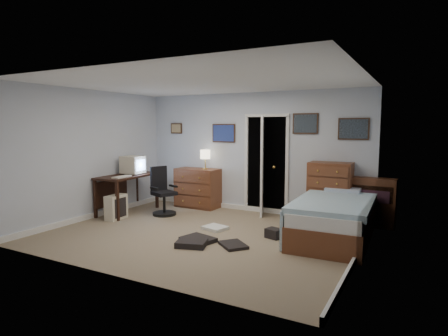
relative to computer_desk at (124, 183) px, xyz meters
The scene contains 15 objects.
floor 2.46m from the computer_desk, 15.19° to the right, with size 5.00×4.00×0.02m, color #87755D.
computer_desk is the anchor object (origin of this frame).
crt_monitor 0.43m from the computer_desk, 53.05° to the left, with size 0.43×0.41×0.38m.
keyboard 0.48m from the computer_desk, 51.40° to the right, with size 0.16×0.42×0.03m, color beige.
pc_tower 0.72m from the computer_desk, 61.41° to the right, with size 0.24×0.46×0.48m.
office_chair 0.90m from the computer_desk, 13.47° to the left, with size 0.62×0.62×0.98m.
media_stack 1.54m from the computer_desk, 90.95° to the left, with size 0.14×0.14×0.72m, color maroon.
low_dresser 1.60m from the computer_desk, 46.45° to the left, with size 0.97×0.49×0.87m, color brown.
table_lamp 1.82m from the computer_desk, 41.65° to the left, with size 0.22×0.22×0.42m.
doorway 3.14m from the computer_desk, 31.96° to the left, with size 0.96×1.12×2.05m.
tall_dresser 4.16m from the computer_desk, 15.72° to the left, with size 0.77×0.46×1.14m, color brown.
headboard_bookcase 4.80m from the computer_desk, 14.96° to the left, with size 0.99×0.30×0.88m.
bed 4.29m from the computer_desk, ahead, with size 1.23×2.19×0.70m.
wall_posters 3.37m from the computer_desk, 25.31° to the left, with size 4.38×0.04×0.60m.
floor_clutter 2.87m from the computer_desk, 17.20° to the right, with size 1.46×1.41×0.15m.
Camera 1 is at (3.21, -5.20, 1.80)m, focal length 30.00 mm.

